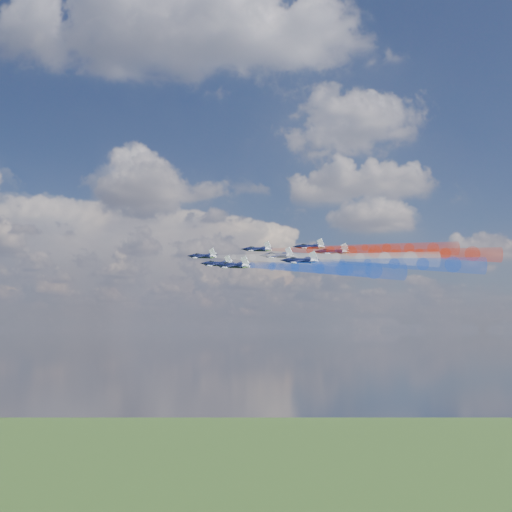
# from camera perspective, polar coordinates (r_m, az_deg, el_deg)

# --- Properties ---
(jet_lead) EXTENTS (16.13, 15.69, 6.87)m
(jet_lead) POSITION_cam_1_polar(r_m,az_deg,el_deg) (193.42, -5.07, -0.02)
(jet_lead) COLOR black
(trail_lead) EXTENTS (37.82, 27.98, 8.92)m
(trail_lead) POSITION_cam_1_polar(r_m,az_deg,el_deg) (177.09, 1.51, -0.19)
(trail_lead) COLOR white
(jet_inner_left) EXTENTS (16.13, 15.69, 6.87)m
(jet_inner_left) POSITION_cam_1_polar(r_m,az_deg,el_deg) (177.47, -3.68, -0.75)
(jet_inner_left) COLOR black
(trail_inner_left) EXTENTS (37.82, 27.98, 8.92)m
(trail_inner_left) POSITION_cam_1_polar(r_m,az_deg,el_deg) (161.81, 3.67, -1.00)
(trail_inner_left) COLOR blue
(jet_inner_right) EXTENTS (16.13, 15.69, 6.87)m
(jet_inner_right) POSITION_cam_1_polar(r_m,az_deg,el_deg) (194.71, 0.10, 0.64)
(jet_inner_right) COLOR black
(trail_inner_right) EXTENTS (37.82, 27.98, 8.92)m
(trail_inner_right) POSITION_cam_1_polar(r_m,az_deg,el_deg) (180.43, 7.03, 0.53)
(trail_inner_right) COLOR red
(jet_outer_left) EXTENTS (16.13, 15.69, 6.87)m
(jet_outer_left) POSITION_cam_1_polar(r_m,az_deg,el_deg) (161.51, -2.21, -0.90)
(jet_outer_left) COLOR black
(trail_outer_left) EXTENTS (37.82, 27.98, 8.92)m
(trail_outer_left) POSITION_cam_1_polar(r_m,az_deg,el_deg) (146.59, 6.08, -1.20)
(trail_outer_left) COLOR blue
(jet_center_third) EXTENTS (16.13, 15.69, 6.87)m
(jet_center_third) POSITION_cam_1_polar(r_m,az_deg,el_deg) (177.98, 2.03, 0.02)
(jet_center_third) COLOR black
(trail_center_third) EXTENTS (37.82, 27.98, 8.92)m
(trail_center_third) POSITION_cam_1_polar(r_m,az_deg,el_deg) (164.64, 9.81, -0.15)
(trail_center_third) COLOR white
(jet_outer_right) EXTENTS (16.13, 15.69, 6.87)m
(jet_outer_right) POSITION_cam_1_polar(r_m,az_deg,el_deg) (197.50, 5.09, 0.89)
(jet_outer_right) COLOR black
(trail_outer_right) EXTENTS (37.82, 27.98, 8.92)m
(trail_outer_right) POSITION_cam_1_polar(r_m,az_deg,el_deg) (185.29, 12.23, 0.79)
(trail_outer_right) COLOR red
(jet_rear_left) EXTENTS (16.13, 15.69, 6.87)m
(jet_rear_left) POSITION_cam_1_polar(r_m,az_deg,el_deg) (162.33, 4.19, -0.44)
(jet_rear_left) COLOR black
(trail_rear_left) EXTENTS (37.82, 27.98, 8.92)m
(trail_rear_left) POSITION_cam_1_polar(r_m,az_deg,el_deg) (150.08, 12.95, -0.67)
(trail_rear_left) COLOR blue
(jet_rear_right) EXTENTS (16.13, 15.69, 6.87)m
(jet_rear_right) POSITION_cam_1_polar(r_m,az_deg,el_deg) (181.32, 7.23, 0.39)
(jet_rear_right) COLOR black
(trail_rear_right) EXTENTS (37.82, 27.98, 8.92)m
(trail_rear_right) POSITION_cam_1_polar(r_m,az_deg,el_deg) (170.18, 15.19, 0.24)
(trail_rear_right) COLOR red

